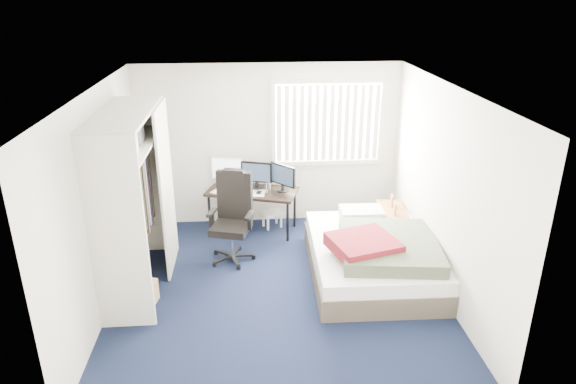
{
  "coord_description": "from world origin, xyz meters",
  "views": [
    {
      "loc": [
        -0.31,
        -5.5,
        3.52
      ],
      "look_at": [
        0.16,
        0.4,
        1.15
      ],
      "focal_mm": 32.0,
      "sensor_mm": 36.0,
      "label": 1
    }
  ],
  "objects_px": {
    "desk": "(253,187)",
    "office_chair": "(233,226)",
    "nightstand": "(392,214)",
    "bed": "(373,255)"
  },
  "relations": [
    {
      "from": "desk",
      "to": "office_chair",
      "type": "bearing_deg",
      "value": -108.58
    },
    {
      "from": "desk",
      "to": "bed",
      "type": "xyz_separation_m",
      "value": [
        1.53,
        -1.5,
        -0.41
      ]
    },
    {
      "from": "office_chair",
      "to": "bed",
      "type": "bearing_deg",
      "value": -19.08
    },
    {
      "from": "desk",
      "to": "bed",
      "type": "relative_size",
      "value": 0.69
    },
    {
      "from": "desk",
      "to": "nightstand",
      "type": "bearing_deg",
      "value": -15.96
    },
    {
      "from": "desk",
      "to": "office_chair",
      "type": "xyz_separation_m",
      "value": [
        -0.29,
        -0.87,
        -0.22
      ]
    },
    {
      "from": "bed",
      "to": "desk",
      "type": "bearing_deg",
      "value": 135.55
    },
    {
      "from": "desk",
      "to": "nightstand",
      "type": "relative_size",
      "value": 1.87
    },
    {
      "from": "desk",
      "to": "bed",
      "type": "distance_m",
      "value": 2.18
    },
    {
      "from": "office_chair",
      "to": "bed",
      "type": "height_order",
      "value": "office_chair"
    }
  ]
}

